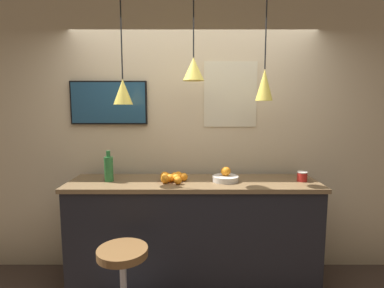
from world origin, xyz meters
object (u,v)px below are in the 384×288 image
juice_bottle (107,168)px  mounted_tv (107,103)px  bar_stool (122,279)px  spread_jar (301,176)px  fruit_bowl (224,176)px

juice_bottle → mounted_tv: mounted_tv is taller
bar_stool → mounted_tv: (-0.33, 0.97, 1.33)m
spread_jar → mounted_tv: 2.03m
fruit_bowl → mounted_tv: mounted_tv is taller
fruit_bowl → spread_jar: 0.72m
bar_stool → juice_bottle: juice_bottle is taller
mounted_tv → fruit_bowl: bearing=-16.8°
bar_stool → mounted_tv: mounted_tv is taller
bar_stool → spread_jar: 1.79m
bar_stool → fruit_bowl: (0.83, 0.62, 0.65)m
fruit_bowl → mounted_tv: (-1.16, 0.35, 0.69)m
spread_jar → bar_stool: bearing=-158.3°
bar_stool → fruit_bowl: 1.22m
juice_bottle → spread_jar: bearing=-0.0°
juice_bottle → fruit_bowl: bearing=0.2°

